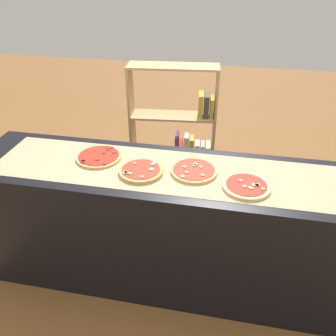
# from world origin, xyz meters

# --- Properties ---
(ground_plane) EXTENTS (12.00, 12.00, 0.00)m
(ground_plane) POSITION_xyz_m (0.00, 0.00, 0.00)
(ground_plane) COLOR brown
(counter) EXTENTS (2.69, 0.66, 0.95)m
(counter) POSITION_xyz_m (0.00, 0.00, 0.48)
(counter) COLOR black
(counter) RESTS_ON ground_plane
(parchment_paper) EXTENTS (2.30, 0.52, 0.00)m
(parchment_paper) POSITION_xyz_m (0.00, 0.00, 0.95)
(parchment_paper) COLOR tan
(parchment_paper) RESTS_ON counter
(pizza_pepperoni_0) EXTENTS (0.31, 0.31, 0.02)m
(pizza_pepperoni_0) POSITION_xyz_m (-0.49, 0.07, 0.96)
(pizza_pepperoni_0) COLOR #DBB26B
(pizza_pepperoni_0) RESTS_ON parchment_paper
(pizza_mushroom_1) EXTENTS (0.29, 0.29, 0.03)m
(pizza_mushroom_1) POSITION_xyz_m (-0.16, -0.05, 0.97)
(pizza_mushroom_1) COLOR tan
(pizza_mushroom_1) RESTS_ON parchment_paper
(pizza_mushroom_2) EXTENTS (0.30, 0.30, 0.03)m
(pizza_mushroom_2) POSITION_xyz_m (0.16, 0.02, 0.97)
(pizza_mushroom_2) COLOR #DBB26B
(pizza_mushroom_2) RESTS_ON parchment_paper
(pizza_mushroom_3) EXTENTS (0.29, 0.29, 0.03)m
(pizza_mushroom_3) POSITION_xyz_m (0.49, -0.09, 0.97)
(pizza_mushroom_3) COLOR #E5C17F
(pizza_mushroom_3) RESTS_ON parchment_paper
(bookshelf) EXTENTS (0.79, 0.30, 1.35)m
(bookshelf) POSITION_xyz_m (-0.06, 1.01, 0.61)
(bookshelf) COLOR tan
(bookshelf) RESTS_ON ground_plane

